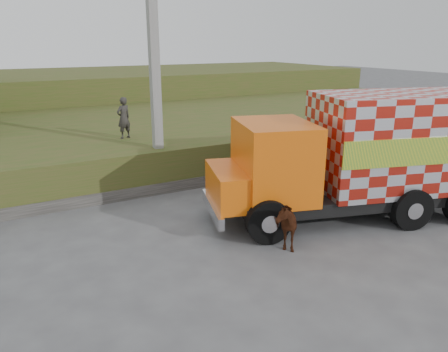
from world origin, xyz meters
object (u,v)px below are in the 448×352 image
cargo_truck (364,155)px  cow (281,220)px  pedestrian (124,118)px  utility_pole (155,72)px

cargo_truck → cow: size_ratio=5.49×
cow → pedestrian: pedestrian is taller
cargo_truck → pedestrian: bearing=140.7°
cargo_truck → utility_pole: bearing=146.7°
utility_pole → pedestrian: utility_pole is taller
cow → cargo_truck: bearing=28.7°
utility_pole → pedestrian: (-0.57, 2.11, -1.79)m
utility_pole → pedestrian: 2.82m
utility_pole → cargo_truck: (4.46, -5.24, -2.19)m
utility_pole → cow: (1.18, -5.73, -3.41)m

